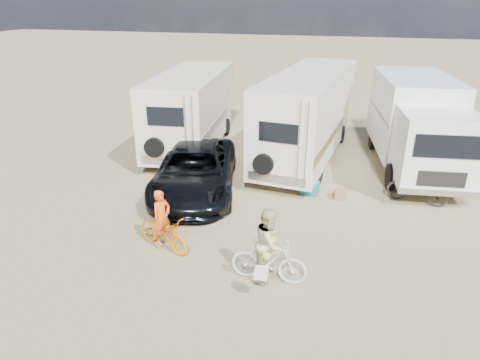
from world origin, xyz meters
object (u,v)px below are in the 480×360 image
(bike_woman, at_px, (269,261))
(rv_left, at_px, (192,112))
(bike_parked, at_px, (418,189))
(rider_man, at_px, (162,223))
(rv_main, at_px, (308,117))
(bike_man, at_px, (163,233))
(rider_woman, at_px, (269,249))
(cooler, at_px, (310,188))
(box_truck, at_px, (417,126))
(crate, at_px, (340,194))
(dark_suv, at_px, (195,170))

(bike_woman, bearing_deg, rv_left, 30.66)
(bike_parked, bearing_deg, rider_man, 137.41)
(rv_main, xyz_separation_m, rv_left, (-5.07, -0.19, -0.11))
(bike_man, distance_m, rider_man, 0.29)
(rider_woman, bearing_deg, rider_man, 76.86)
(cooler, bearing_deg, box_truck, 51.18)
(bike_parked, xyz_separation_m, cooler, (-3.50, -0.31, -0.27))
(rider_woman, xyz_separation_m, crate, (1.35, 5.13, -0.72))
(box_truck, bearing_deg, cooler, -142.93)
(dark_suv, bearing_deg, rider_woman, -65.59)
(dark_suv, distance_m, bike_man, 3.77)
(cooler, xyz_separation_m, crate, (1.05, -0.08, -0.08))
(rv_main, height_order, cooler, rv_main)
(rider_man, bearing_deg, rider_woman, -79.79)
(bike_man, bearing_deg, bike_parked, -32.54)
(bike_woman, distance_m, bike_parked, 6.70)
(rv_main, xyz_separation_m, bike_woman, (0.36, -8.86, -1.23))
(dark_suv, bearing_deg, cooler, -2.70)
(cooler, bearing_deg, rider_woman, -87.15)
(box_truck, distance_m, dark_suv, 8.73)
(bike_woman, xyz_separation_m, rider_man, (-3.06, 0.64, 0.21))
(rv_main, relative_size, box_truck, 1.17)
(rider_woman, bearing_deg, box_truck, -25.10)
(dark_suv, xyz_separation_m, rider_man, (0.54, -3.72, -0.03))
(box_truck, bearing_deg, dark_suv, -157.27)
(box_truck, distance_m, crate, 4.71)
(rider_man, distance_m, rider_woman, 3.13)
(dark_suv, height_order, bike_woman, dark_suv)
(rv_left, height_order, dark_suv, rv_left)
(rider_man, bearing_deg, bike_man, 0.00)
(rv_main, relative_size, dark_suv, 1.49)
(dark_suv, xyz_separation_m, bike_man, (0.54, -3.72, -0.32))
(rv_main, height_order, dark_suv, rv_main)
(dark_suv, bearing_deg, rv_left, 97.82)
(cooler, bearing_deg, dark_suv, -161.44)
(rv_main, height_order, rider_man, rv_main)
(bike_parked, bearing_deg, rider_woman, 157.43)
(bike_man, bearing_deg, rv_main, 3.81)
(bike_man, distance_m, rider_woman, 3.15)
(box_truck, relative_size, bike_man, 4.06)
(rider_woman, height_order, crate, rider_woman)
(rv_main, distance_m, rider_woman, 8.92)
(crate, bearing_deg, bike_woman, -104.72)
(rv_main, height_order, crate, rv_main)
(rv_main, distance_m, rider_man, 8.72)
(rv_left, xyz_separation_m, bike_parked, (9.22, -3.15, -1.17))
(rv_left, distance_m, bike_woman, 10.29)
(bike_woman, xyz_separation_m, rider_woman, (0.00, 0.00, 0.32))
(box_truck, height_order, rider_woman, box_truck)
(rv_main, distance_m, bike_parked, 5.48)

